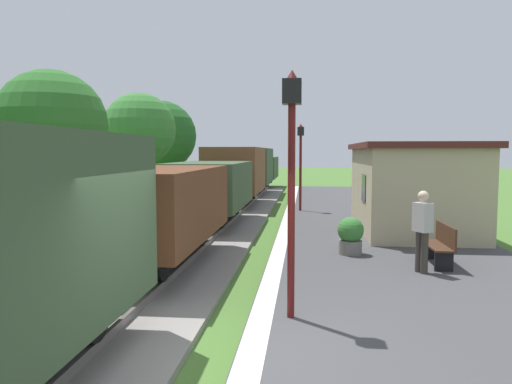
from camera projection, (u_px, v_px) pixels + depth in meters
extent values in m
plane|color=#47702D|center=(218.00, 376.00, 6.00)|extent=(160.00, 160.00, 0.00)
cube|color=#424244|center=(489.00, 378.00, 5.67)|extent=(6.00, 60.00, 0.25)
cube|color=silver|center=(250.00, 357.00, 5.94)|extent=(0.36, 60.00, 0.01)
cube|color=gray|center=(34.00, 362.00, 6.23)|extent=(3.80, 60.00, 0.12)
cube|color=slate|center=(87.00, 355.00, 6.15)|extent=(0.07, 60.00, 0.14)
cylinder|color=black|center=(43.00, 309.00, 6.45)|extent=(1.56, 0.84, 0.84)
cylinder|color=black|center=(82.00, 269.00, 7.58)|extent=(0.20, 0.30, 0.20)
cube|color=brown|center=(154.00, 203.00, 11.14)|extent=(2.50, 5.60, 1.60)
cube|color=black|center=(154.00, 231.00, 11.20)|extent=(2.10, 5.15, 0.50)
cylinder|color=black|center=(175.00, 230.00, 12.99)|extent=(1.56, 0.84, 0.84)
cylinder|color=black|center=(126.00, 259.00, 9.44)|extent=(1.56, 0.84, 0.84)
cylinder|color=black|center=(186.00, 215.00, 14.12)|extent=(0.20, 0.30, 0.20)
cylinder|color=black|center=(101.00, 259.00, 8.27)|extent=(0.20, 0.30, 0.20)
cube|color=#384C33|center=(210.00, 184.00, 17.69)|extent=(2.50, 5.60, 1.60)
cube|color=black|center=(210.00, 202.00, 17.74)|extent=(2.10, 5.15, 0.50)
cylinder|color=black|center=(219.00, 204.00, 19.54)|extent=(1.56, 0.84, 0.84)
cylinder|color=black|center=(200.00, 215.00, 15.98)|extent=(1.56, 0.84, 0.84)
cylinder|color=black|center=(224.00, 195.00, 20.66)|extent=(0.20, 0.30, 0.20)
cylinder|color=black|center=(191.00, 212.00, 14.81)|extent=(0.20, 0.30, 0.20)
cube|color=brown|center=(236.00, 170.00, 24.21)|extent=(2.50, 5.60, 2.20)
cube|color=black|center=(236.00, 189.00, 24.28)|extent=(2.10, 5.15, 0.50)
cylinder|color=black|center=(241.00, 191.00, 26.08)|extent=(1.56, 0.84, 0.84)
cylinder|color=black|center=(230.00, 197.00, 22.53)|extent=(1.56, 0.84, 0.84)
cylinder|color=black|center=(243.00, 185.00, 27.21)|extent=(0.20, 0.30, 0.20)
cylinder|color=black|center=(226.00, 194.00, 21.36)|extent=(0.20, 0.30, 0.20)
cube|color=#384C33|center=(251.00, 166.00, 30.75)|extent=(2.50, 5.60, 2.20)
cube|color=black|center=(251.00, 181.00, 30.83)|extent=(2.10, 5.15, 0.50)
cylinder|color=black|center=(254.00, 183.00, 32.63)|extent=(1.56, 0.84, 0.84)
cylinder|color=black|center=(247.00, 187.00, 29.07)|extent=(1.56, 0.84, 0.84)
cylinder|color=black|center=(255.00, 178.00, 33.75)|extent=(0.20, 0.30, 0.20)
cylinder|color=black|center=(245.00, 184.00, 27.90)|extent=(0.20, 0.30, 0.20)
cube|color=#384C33|center=(260.00, 167.00, 37.32)|extent=(2.50, 5.60, 1.60)
cube|color=black|center=(260.00, 176.00, 37.37)|extent=(2.10, 5.15, 0.50)
cylinder|color=black|center=(262.00, 178.00, 39.17)|extent=(1.56, 0.84, 0.84)
cylinder|color=black|center=(258.00, 180.00, 35.62)|extent=(1.56, 0.84, 0.84)
cylinder|color=black|center=(263.00, 174.00, 40.30)|extent=(0.20, 0.30, 0.20)
cylinder|color=black|center=(256.00, 178.00, 34.45)|extent=(0.20, 0.30, 0.20)
cube|color=tan|center=(411.00, 190.00, 15.40)|extent=(3.20, 5.50, 2.60)
cube|color=#51231E|center=(412.00, 146.00, 15.29)|extent=(3.50, 5.80, 0.18)
cube|color=black|center=(364.00, 188.00, 14.46)|extent=(0.03, 0.90, 0.80)
cube|color=#422819|center=(436.00, 245.00, 10.77)|extent=(0.42, 1.50, 0.04)
cube|color=#422819|center=(446.00, 235.00, 10.73)|extent=(0.04, 1.50, 0.45)
cube|color=black|center=(444.00, 262.00, 10.20)|extent=(0.38, 0.06, 0.42)
cube|color=black|center=(429.00, 250.00, 11.39)|extent=(0.38, 0.06, 0.42)
cylinder|color=#38332D|center=(424.00, 253.00, 10.00)|extent=(0.15, 0.15, 0.86)
cylinder|color=#38332D|center=(419.00, 251.00, 10.15)|extent=(0.15, 0.15, 0.86)
cube|color=#B2ADA8|center=(423.00, 217.00, 10.02)|extent=(0.39, 0.45, 0.60)
sphere|color=beige|center=(423.00, 196.00, 9.98)|extent=(0.22, 0.22, 0.22)
cylinder|color=slate|center=(350.00, 247.00, 11.93)|extent=(0.56, 0.56, 0.34)
sphere|color=#387A33|center=(351.00, 230.00, 11.90)|extent=(0.64, 0.64, 0.64)
cylinder|color=#591414|center=(291.00, 213.00, 7.25)|extent=(0.11, 0.11, 3.20)
cube|color=black|center=(292.00, 92.00, 7.11)|extent=(0.28, 0.28, 0.36)
sphere|color=#F2E5BF|center=(292.00, 92.00, 7.11)|extent=(0.20, 0.20, 0.20)
cone|color=#591414|center=(292.00, 75.00, 7.09)|extent=(0.20, 0.20, 0.16)
cylinder|color=#591414|center=(300.00, 173.00, 20.74)|extent=(0.11, 0.11, 3.20)
cube|color=black|center=(301.00, 131.00, 20.59)|extent=(0.28, 0.28, 0.36)
sphere|color=#F2E5BF|center=(301.00, 131.00, 20.59)|extent=(0.20, 0.20, 0.20)
cone|color=#591414|center=(301.00, 126.00, 20.57)|extent=(0.20, 0.20, 0.16)
cylinder|color=#4C3823|center=(54.00, 205.00, 14.74)|extent=(0.28, 0.28, 2.30)
sphere|color=#2D6B28|center=(51.00, 126.00, 14.54)|extent=(3.31, 3.31, 3.31)
cylinder|color=#4C3823|center=(141.00, 185.00, 21.45)|extent=(0.28, 0.28, 2.57)
sphere|color=#387A33|center=(140.00, 129.00, 21.24)|extent=(3.16, 3.16, 3.16)
cylinder|color=#4C3823|center=(162.00, 180.00, 28.84)|extent=(0.28, 0.28, 2.17)
sphere|color=#235B23|center=(161.00, 136.00, 28.62)|extent=(4.10, 4.10, 4.10)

